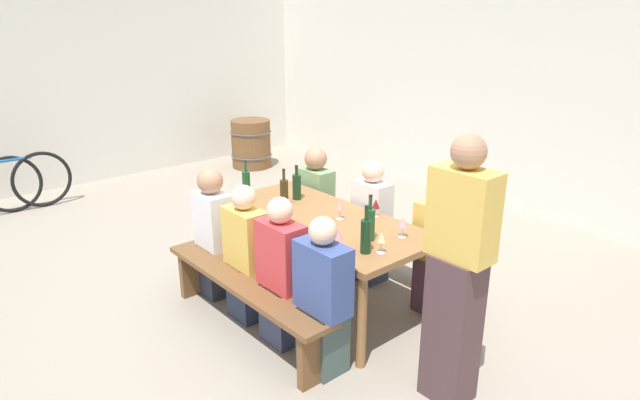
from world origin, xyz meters
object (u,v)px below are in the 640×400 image
tasting_table (320,227)px  wine_bottle_1 (284,193)px  seated_guest_near_2 (282,276)px  wine_barrel (251,144)px  wine_bottle_0 (370,224)px  seated_guest_near_1 (246,257)px  bench_near (245,291)px  wine_bottle_4 (297,186)px  seated_guest_near_3 (323,301)px  seated_guest_far_1 (371,225)px  seated_guest_far_0 (316,203)px  seated_guest_far_2 (437,249)px  wine_bottle_3 (246,184)px  wine_glass_0 (381,238)px  standing_host (457,279)px  wine_glass_3 (338,234)px  wine_bottle_2 (366,235)px  wine_glass_2 (340,205)px  wine_glass_4 (376,204)px  seated_guest_near_0 (214,235)px  wine_glass_1 (403,223)px  bench_far (381,239)px

tasting_table → wine_bottle_1: (-0.40, -0.06, 0.20)m
seated_guest_near_2 → wine_barrel: bearing=58.5°
wine_bottle_0 → seated_guest_near_1: (-0.76, -0.57, -0.36)m
bench_near → wine_bottle_1: 0.95m
wine_bottle_4 → seated_guest_near_3: bearing=-31.9°
bench_near → wine_bottle_1: wine_bottle_1 is taller
tasting_table → seated_guest_far_1: size_ratio=1.69×
seated_guest_near_2 → seated_guest_near_3: seated_guest_near_2 is taller
seated_guest_near_1 → seated_guest_far_0: bearing=25.1°
seated_guest_far_2 → wine_barrel: (-4.61, 1.36, -0.17)m
seated_guest_near_3 → seated_guest_far_2: bearing=-0.6°
wine_bottle_0 → wine_bottle_3: size_ratio=0.99×
wine_glass_0 → standing_host: bearing=-4.4°
bench_near → wine_glass_3: 0.86m
wine_bottle_4 → seated_guest_near_1: 0.87m
wine_bottle_2 → seated_guest_near_2: bearing=-138.9°
wine_bottle_1 → seated_guest_far_2: 1.33m
wine_bottle_1 → seated_guest_near_3: size_ratio=0.30×
wine_glass_2 → wine_glass_4: wine_glass_2 is taller
tasting_table → seated_guest_near_0: 0.91m
wine_bottle_2 → seated_guest_near_0: size_ratio=0.30×
wine_bottle_3 → wine_glass_1: wine_bottle_3 is taller
wine_bottle_4 → seated_guest_far_1: size_ratio=0.28×
seated_guest_far_2 → standing_host: size_ratio=0.66×
wine_bottle_0 → seated_guest_far_2: seated_guest_far_2 is taller
wine_bottle_4 → seated_guest_far_1: (0.49, 0.45, -0.34)m
bench_near → wine_glass_3: (0.53, 0.45, 0.51)m
seated_guest_near_0 → wine_bottle_4: bearing=-14.7°
wine_bottle_0 → seated_guest_far_2: size_ratio=0.31×
seated_guest_near_1 → seated_guest_far_2: 1.50m
tasting_table → wine_bottle_2: bearing=-16.1°
wine_glass_3 → wine_bottle_3: bearing=174.9°
standing_host → wine_barrel: 5.75m
wine_glass_3 → seated_guest_far_2: seated_guest_far_2 is taller
seated_guest_near_0 → seated_guest_far_0: seated_guest_near_0 is taller
wine_glass_3 → seated_guest_far_1: seated_guest_far_1 is taller
wine_glass_4 → wine_bottle_1: bearing=-148.3°
wine_bottle_2 → seated_guest_far_2: (0.01, 0.80, -0.34)m
wine_bottle_1 → seated_guest_near_1: 0.68m
tasting_table → wine_bottle_4: wine_bottle_4 is taller
bench_far → tasting_table: bearing=-90.0°
wine_bottle_1 → wine_bottle_4: 0.22m
wine_bottle_1 → wine_bottle_2: (1.10, -0.15, 0.00)m
wine_glass_0 → seated_guest_near_3: (-0.08, -0.47, -0.34)m
bench_far → wine_glass_0: wine_glass_0 is taller
tasting_table → seated_guest_far_1: bearing=89.3°
bench_near → wine_barrel: wine_barrel is taller
wine_bottle_2 → seated_guest_near_3: 0.53m
wine_glass_2 → seated_guest_far_0: size_ratio=0.16×
wine_bottle_0 → wine_bottle_4: wine_bottle_0 is taller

